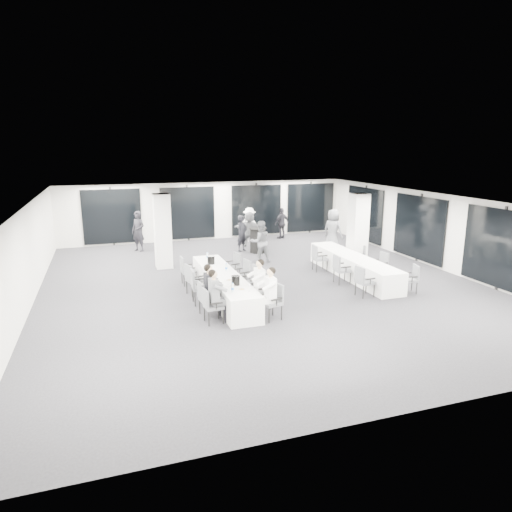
{
  "coord_description": "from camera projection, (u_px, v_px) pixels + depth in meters",
  "views": [
    {
      "loc": [
        -4.8,
        -13.83,
        4.5
      ],
      "look_at": [
        -0.25,
        -0.2,
        1.03
      ],
      "focal_mm": 32.0,
      "sensor_mm": 36.0,
      "label": 1
    }
  ],
  "objects": [
    {
      "name": "chair_main_right_fourth",
      "position": [
        244.0,
        273.0,
        14.63
      ],
      "size": [
        0.55,
        0.59,
        0.95
      ],
      "rotation": [
        0.0,
        0.0,
        1.74
      ],
      "color": "#505357",
      "rests_on": "floor"
    },
    {
      "name": "seated_guest_b",
      "position": [
        211.0,
        286.0,
        12.3
      ],
      "size": [
        0.5,
        0.38,
        1.44
      ],
      "rotation": [
        0.0,
        0.0,
        -1.57
      ],
      "color": "black",
      "rests_on": "floor"
    },
    {
      "name": "banquet_table_main",
      "position": [
        223.0,
        286.0,
        13.83
      ],
      "size": [
        0.9,
        5.0,
        0.75
      ],
      "primitive_type": "cube",
      "color": "silver",
      "rests_on": "floor"
    },
    {
      "name": "standing_guest_f",
      "position": [
        250.0,
        227.0,
        20.74
      ],
      "size": [
        1.78,
        1.4,
        1.84
      ],
      "primitive_type": "imported",
      "rotation": [
        0.0,
        0.0,
        2.62
      ],
      "color": "slate",
      "rests_on": "floor"
    },
    {
      "name": "banquet_table_side",
      "position": [
        353.0,
        266.0,
        16.05
      ],
      "size": [
        0.9,
        5.0,
        0.75
      ],
      "primitive_type": "cube",
      "color": "silver",
      "rests_on": "floor"
    },
    {
      "name": "chair_main_left_near",
      "position": [
        211.0,
        304.0,
        11.79
      ],
      "size": [
        0.5,
        0.55,
        0.93
      ],
      "rotation": [
        0.0,
        0.0,
        -1.49
      ],
      "color": "#505357",
      "rests_on": "floor"
    },
    {
      "name": "chair_side_left_far",
      "position": [
        318.0,
        256.0,
        16.75
      ],
      "size": [
        0.53,
        0.58,
        0.97
      ],
      "rotation": [
        0.0,
        0.0,
        -1.66
      ],
      "color": "#505357",
      "rests_on": "floor"
    },
    {
      "name": "chair_side_left_mid",
      "position": [
        340.0,
        268.0,
        15.2
      ],
      "size": [
        0.5,
        0.56,
        0.96
      ],
      "rotation": [
        0.0,
        0.0,
        -1.6
      ],
      "color": "#505357",
      "rests_on": "floor"
    },
    {
      "name": "column_left",
      "position": [
        163.0,
        231.0,
        17.05
      ],
      "size": [
        0.6,
        0.6,
        2.8
      ],
      "primitive_type": "cube",
      "color": "silver",
      "rests_on": "floor"
    },
    {
      "name": "chair_main_left_fourth",
      "position": [
        193.0,
        278.0,
        14.05
      ],
      "size": [
        0.59,
        0.62,
        0.97
      ],
      "rotation": [
        0.0,
        0.0,
        -1.34
      ],
      "color": "#505357",
      "rests_on": "floor"
    },
    {
      "name": "ice_bucket_far",
      "position": [
        211.0,
        260.0,
        14.86
      ],
      "size": [
        0.24,
        0.24,
        0.27
      ],
      "primitive_type": "cylinder",
      "color": "black",
      "rests_on": "banquet_table_main"
    },
    {
      "name": "standing_guest_b",
      "position": [
        260.0,
        239.0,
        17.91
      ],
      "size": [
        0.91,
        0.56,
        1.89
      ],
      "primitive_type": "imported",
      "rotation": [
        0.0,
        0.0,
        3.14
      ],
      "color": "slate",
      "rests_on": "floor"
    },
    {
      "name": "chair_main_left_second",
      "position": [
        206.0,
        297.0,
        12.31
      ],
      "size": [
        0.53,
        0.58,
        0.95
      ],
      "rotation": [
        0.0,
        0.0,
        -1.46
      ],
      "color": "#505357",
      "rests_on": "floor"
    },
    {
      "name": "wine_glass",
      "position": [
        249.0,
        286.0,
        12.06
      ],
      "size": [
        0.08,
        0.08,
        0.2
      ],
      "color": "silver",
      "rests_on": "banquet_table_main"
    },
    {
      "name": "seated_guest_a",
      "position": [
        216.0,
        293.0,
        11.78
      ],
      "size": [
        0.5,
        0.38,
        1.44
      ],
      "rotation": [
        0.0,
        0.0,
        -1.57
      ],
      "color": "slate",
      "rests_on": "floor"
    },
    {
      "name": "chair_main_right_near",
      "position": [
        274.0,
        299.0,
        12.09
      ],
      "size": [
        0.59,
        0.62,
        0.96
      ],
      "rotation": [
        0.0,
        0.0,
        1.83
      ],
      "color": "#505357",
      "rests_on": "floor"
    },
    {
      "name": "standing_guest_a",
      "position": [
        242.0,
        231.0,
        19.86
      ],
      "size": [
        0.84,
        0.8,
        1.79
      ],
      "primitive_type": "imported",
      "rotation": [
        0.0,
        0.0,
        0.59
      ],
      "color": "black",
      "rests_on": "floor"
    },
    {
      "name": "water_bottle_c",
      "position": [
        207.0,
        256.0,
        15.53
      ],
      "size": [
        0.07,
        0.07,
        0.22
      ],
      "primitive_type": "cylinder",
      "color": "silver",
      "rests_on": "banquet_table_main"
    },
    {
      "name": "chair_side_right_mid",
      "position": [
        381.0,
        264.0,
        15.84
      ],
      "size": [
        0.5,
        0.55,
        0.91
      ],
      "rotation": [
        0.0,
        0.0,
        1.66
      ],
      "color": "#505357",
      "rests_on": "floor"
    },
    {
      "name": "plate_c",
      "position": [
        229.0,
        280.0,
        13.08
      ],
      "size": [
        0.19,
        0.19,
        0.03
      ],
      "color": "white",
      "rests_on": "banquet_table_main"
    },
    {
      "name": "chair_main_right_second",
      "position": [
        263.0,
        288.0,
        12.9
      ],
      "size": [
        0.58,
        0.62,
        1.02
      ],
      "rotation": [
        0.0,
        0.0,
        1.7
      ],
      "color": "#505357",
      "rests_on": "floor"
    },
    {
      "name": "plate_b",
      "position": [
        242.0,
        289.0,
        12.22
      ],
      "size": [
        0.21,
        0.21,
        0.03
      ],
      "color": "white",
      "rests_on": "banquet_table_main"
    },
    {
      "name": "standing_guest_c",
      "position": [
        249.0,
        223.0,
        21.73
      ],
      "size": [
        1.36,
        1.17,
        1.88
      ],
      "primitive_type": "imported",
      "rotation": [
        0.0,
        0.0,
        2.58
      ],
      "color": "white",
      "rests_on": "floor"
    },
    {
      "name": "chair_main_right_far",
      "position": [
        234.0,
        265.0,
        15.67
      ],
      "size": [
        0.56,
        0.59,
        0.93
      ],
      "rotation": [
        0.0,
        0.0,
        1.8
      ],
      "color": "#505357",
      "rests_on": "floor"
    },
    {
      "name": "cocktail_table",
      "position": [
        258.0,
        240.0,
        19.69
      ],
      "size": [
        0.76,
        0.76,
        1.06
      ],
      "color": "black",
      "rests_on": "floor"
    },
    {
      "name": "chair_main_left_mid",
      "position": [
        198.0,
        285.0,
        13.24
      ],
      "size": [
        0.54,
        0.6,
        1.02
      ],
      "rotation": [
        0.0,
        0.0,
        -1.61
      ],
      "color": "#505357",
      "rests_on": "floor"
    },
    {
      "name": "chair_main_left_far",
      "position": [
        186.0,
        269.0,
        15.09
      ],
      "size": [
        0.49,
        0.54,
        0.95
      ],
      "rotation": [
        0.0,
        0.0,
        -1.56
      ],
      "color": "#505357",
      "rests_on": "floor"
    },
    {
      "name": "chair_main_right_mid",
      "position": [
        253.0,
        280.0,
        13.73
      ],
      "size": [
        0.61,
        0.64,
        1.0
      ],
      "rotation": [
        0.0,
        0.0,
        1.82
      ],
      "color": "#505357",
      "rests_on": "floor"
    },
    {
      "name": "room",
      "position": [
        274.0,
        236.0,
        16.26
      ],
      "size": [
        14.04,
        16.04,
        2.84
      ],
      "color": "#232328",
      "rests_on": "ground"
    },
    {
      "name": "standing_guest_e",
      "position": [
        333.0,
        228.0,
        19.84
      ],
      "size": [
        1.05,
        1.18,
        2.09
      ],
      "primitive_type": "imported",
      "rotation": [
        0.0,
        0.0,
        2.11
      ],
      "color": "slate",
      "rests_on": "floor"
    },
    {
      "name": "chair_side_right_far",
      "position": [
        359.0,
        255.0,
        17.21
      ],
      "size": [
        0.49,
        0.53,
        0.88
      ],
      "rotation": [
        0.0,
        0.0,
        1.67
      ],
      "color": "#505357",
      "rests_on": "floor"
    },
    {
      "name": "column_right",
      "position": [
        358.0,
        231.0,
        17.17
      ],
      "size": [
        0.6,
        0.6,
        2.8
      ],
      "primitive_type": "cube",
      "color": "silver",
      "rests_on": "floor"
    },
    {
      "name": "standing_guest_h",
      "position": [
        353.0,
        233.0,
        19.65
      ],
      "size": [
        0.59,
        0.88,
        1.72
      ],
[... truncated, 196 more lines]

